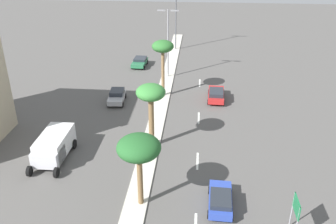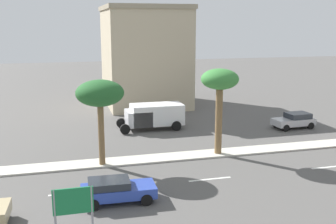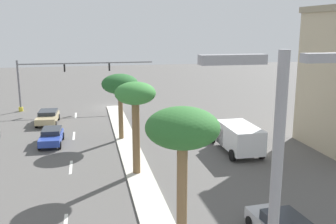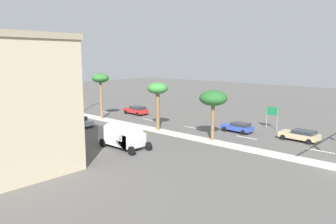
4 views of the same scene
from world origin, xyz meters
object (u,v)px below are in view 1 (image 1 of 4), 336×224
street_lamp_near (168,38)px  sedan_green_right (140,62)px  palm_tree_center (163,49)px  street_lamp_left (176,10)px  palm_tree_leading (139,149)px  sedan_silver_mid (117,96)px  directional_road_sign (296,210)px  palm_tree_outboard (151,95)px  sedan_blue_front (220,200)px  box_truck (53,147)px  sedan_red_outboard (216,94)px

street_lamp_near → sedan_green_right: street_lamp_near is taller
palm_tree_center → street_lamp_left: 20.83m
palm_tree_leading → street_lamp_near: 27.67m
sedan_silver_mid → street_lamp_left: bearing=76.3°
directional_road_sign → sedan_silver_mid: directional_road_sign is taller
palm_tree_leading → palm_tree_outboard: (-0.26, 8.62, 0.39)m
palm_tree_outboard → street_lamp_left: bearing=89.9°
palm_tree_leading → street_lamp_left: size_ratio=0.49×
sedan_blue_front → box_truck: (-14.97, 5.35, 0.58)m
palm_tree_leading → street_lamp_left: bearing=90.3°
palm_tree_leading → street_lamp_left: (-0.23, 41.66, 2.00)m
street_lamp_near → sedan_red_outboard: size_ratio=2.07×
street_lamp_left → sedan_red_outboard: size_ratio=2.61×
palm_tree_outboard → box_truck: bearing=-160.2°
street_lamp_left → sedan_red_outboard: 23.37m
palm_tree_leading → box_truck: size_ratio=0.97×
palm_tree_outboard → sedan_blue_front: 11.55m
palm_tree_outboard → sedan_blue_front: palm_tree_outboard is taller
palm_tree_outboard → sedan_silver_mid: 12.26m
directional_road_sign → palm_tree_leading: palm_tree_leading is taller
box_truck → palm_tree_leading: bearing=-31.7°
directional_road_sign → street_lamp_left: bearing=104.2°
directional_road_sign → palm_tree_outboard: bearing=135.8°
sedan_blue_front → palm_tree_outboard: bearing=126.7°
sedan_green_right → box_truck: 26.84m
sedan_green_right → sedan_silver_mid: bearing=-92.9°
sedan_green_right → sedan_silver_mid: sedan_silver_mid is taller
sedan_red_outboard → directional_road_sign: bearing=-78.4°
box_truck → sedan_green_right: bearing=82.0°
sedan_silver_mid → sedan_green_right: bearing=87.1°
palm_tree_leading → sedan_green_right: size_ratio=1.42×
sedan_red_outboard → sedan_green_right: (-11.49, 11.98, -0.09)m
directional_road_sign → box_truck: 21.29m
directional_road_sign → palm_tree_leading: size_ratio=0.52×
directional_road_sign → street_lamp_left: (-11.12, 43.88, 4.78)m
palm_tree_center → box_truck: bearing=-119.1°
palm_tree_outboard → palm_tree_center: size_ratio=0.89×
street_lamp_near → sedan_red_outboard: 11.22m
sedan_blue_front → sedan_silver_mid: size_ratio=1.04×
palm_tree_leading → street_lamp_near: street_lamp_near is taller
street_lamp_left → sedan_blue_front: (6.29, -41.50, -6.26)m
box_truck → sedan_red_outboard: bearing=43.8°
sedan_red_outboard → box_truck: box_truck is taller
directional_road_sign → sedan_red_outboard: bearing=101.6°
directional_road_sign → palm_tree_leading: 11.46m
street_lamp_left → sedan_silver_mid: (-5.64, -23.15, -6.22)m
sedan_silver_mid → box_truck: size_ratio=0.66×
sedan_red_outboard → sedan_silver_mid: bearing=-172.5°
palm_tree_leading → street_lamp_left: street_lamp_left is taller
sedan_red_outboard → sedan_green_right: bearing=133.8°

